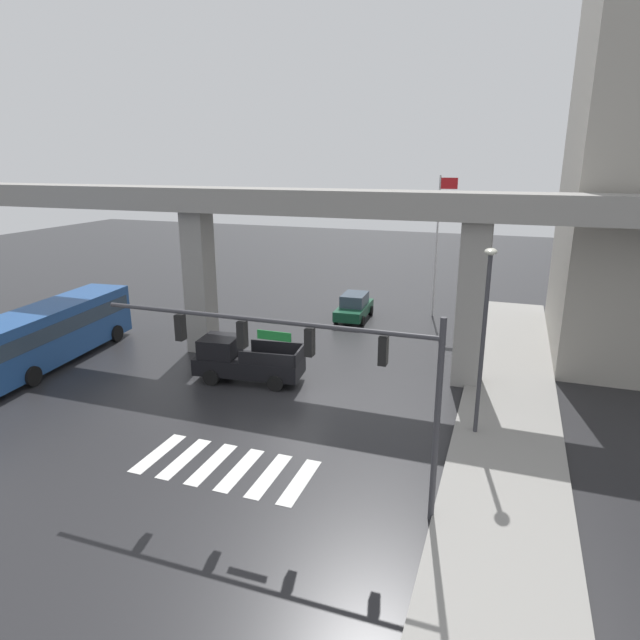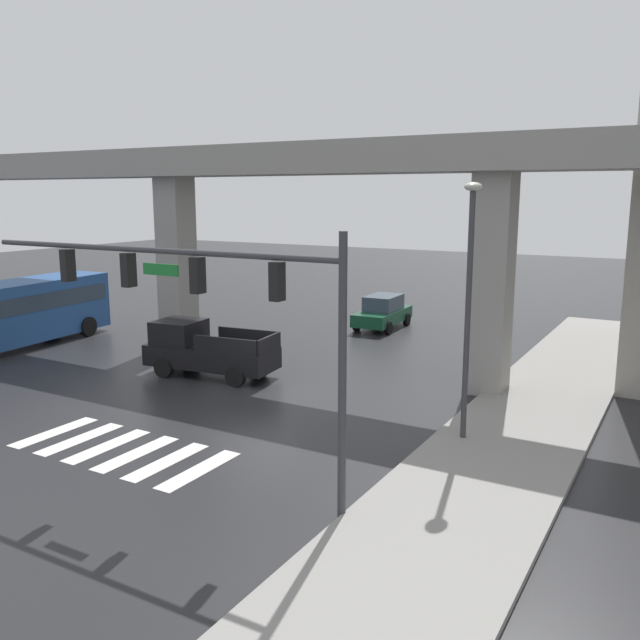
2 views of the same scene
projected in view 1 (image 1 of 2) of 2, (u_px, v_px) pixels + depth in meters
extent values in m
plane|color=#232326|center=(296.00, 394.00, 24.69)|extent=(120.00, 120.00, 0.00)
cube|color=silver|center=(158.00, 453.00, 19.72)|extent=(0.55, 2.80, 0.01)
cube|color=silver|center=(185.00, 458.00, 19.37)|extent=(0.55, 2.80, 0.01)
cube|color=silver|center=(212.00, 464.00, 19.02)|extent=(0.55, 2.80, 0.01)
cube|color=silver|center=(240.00, 470.00, 18.66)|extent=(0.55, 2.80, 0.01)
cube|color=silver|center=(269.00, 476.00, 18.31)|extent=(0.55, 2.80, 0.01)
cube|color=silver|center=(300.00, 482.00, 17.96)|extent=(0.55, 2.80, 0.01)
cube|color=gray|center=(325.00, 202.00, 25.94)|extent=(55.82, 2.34, 1.20)
cube|color=gray|center=(200.00, 283.00, 29.47)|extent=(1.30, 1.30, 7.66)
cube|color=gray|center=(472.00, 305.00, 24.90)|extent=(1.30, 1.30, 7.66)
cube|color=gray|center=(509.00, 404.00, 23.55)|extent=(4.00, 36.00, 0.15)
cube|color=black|center=(249.00, 365.00, 26.04)|extent=(5.29, 2.48, 0.80)
cube|color=black|center=(220.00, 346.00, 26.11)|extent=(1.89, 1.93, 0.90)
cube|color=#3F5160|center=(211.00, 345.00, 26.20)|extent=(0.29, 1.67, 0.77)
cube|color=black|center=(266.00, 360.00, 24.78)|extent=(2.65, 0.41, 0.60)
cube|color=black|center=(277.00, 347.00, 26.41)|extent=(2.65, 0.41, 0.60)
cube|color=black|center=(300.00, 355.00, 25.31)|extent=(0.30, 1.75, 0.60)
cylinder|color=black|center=(211.00, 377.00, 25.64)|extent=(0.79, 0.37, 0.76)
cylinder|color=black|center=(226.00, 364.00, 27.33)|extent=(0.79, 0.37, 0.76)
cylinder|color=black|center=(275.00, 383.00, 24.97)|extent=(0.79, 0.37, 0.76)
cylinder|color=black|center=(286.00, 369.00, 26.66)|extent=(0.79, 0.37, 0.76)
cube|color=#234C8C|center=(50.00, 332.00, 28.21)|extent=(3.62, 11.00, 2.70)
cube|color=#2D3D4C|center=(49.00, 323.00, 28.08)|extent=(3.60, 10.47, 0.76)
cube|color=#2D3D4C|center=(111.00, 301.00, 33.11)|extent=(2.25, 0.31, 1.49)
cylinder|color=black|center=(79.00, 330.00, 32.34)|extent=(0.45, 0.99, 0.96)
cylinder|color=black|center=(116.00, 333.00, 31.79)|extent=(0.45, 0.99, 0.96)
cylinder|color=black|center=(32.00, 376.00, 25.49)|extent=(0.45, 0.99, 0.96)
cube|color=#14472D|center=(354.00, 310.00, 36.18)|extent=(1.94, 4.37, 0.64)
cube|color=#384756|center=(354.00, 299.00, 36.08)|extent=(1.59, 2.30, 0.76)
cylinder|color=black|center=(362.00, 321.00, 34.81)|extent=(0.27, 0.65, 0.64)
cylinder|color=black|center=(336.00, 319.00, 35.30)|extent=(0.27, 0.65, 0.64)
cylinder|color=black|center=(371.00, 310.00, 37.25)|extent=(0.27, 0.65, 0.64)
cylinder|color=black|center=(346.00, 308.00, 37.74)|extent=(0.27, 0.65, 0.64)
cylinder|color=#38383D|center=(437.00, 423.00, 15.28)|extent=(0.18, 0.18, 6.20)
cylinder|color=#38383D|center=(260.00, 320.00, 16.30)|extent=(10.80, 0.14, 0.14)
cube|color=black|center=(383.00, 351.00, 15.23)|extent=(0.24, 0.32, 0.84)
sphere|color=orange|center=(383.00, 351.00, 15.23)|extent=(0.17, 0.17, 0.17)
cube|color=black|center=(310.00, 342.00, 15.94)|extent=(0.24, 0.32, 0.84)
sphere|color=orange|center=(310.00, 342.00, 15.94)|extent=(0.17, 0.17, 0.17)
cube|color=black|center=(242.00, 334.00, 16.64)|extent=(0.24, 0.32, 0.84)
sphere|color=orange|center=(242.00, 334.00, 16.64)|extent=(0.17, 0.17, 0.17)
cube|color=black|center=(180.00, 327.00, 17.35)|extent=(0.24, 0.32, 0.84)
sphere|color=orange|center=(180.00, 327.00, 17.35)|extent=(0.17, 0.17, 0.17)
cube|color=#19722D|center=(274.00, 336.00, 16.28)|extent=(1.10, 0.04, 0.28)
cylinder|color=#38383D|center=(482.00, 349.00, 20.07)|extent=(0.16, 0.16, 7.00)
ellipsoid|color=beige|center=(491.00, 252.00, 19.05)|extent=(0.44, 0.70, 0.24)
cylinder|color=silver|center=(436.00, 248.00, 35.85)|extent=(0.12, 0.12, 9.28)
cube|color=red|center=(449.00, 183.00, 34.50)|extent=(1.10, 0.04, 0.70)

